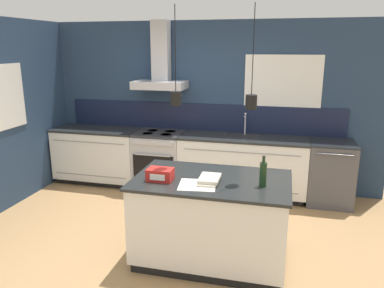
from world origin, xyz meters
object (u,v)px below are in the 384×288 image
object	(u,v)px
dishwasher	(330,173)
book_stack	(209,180)
bottle_on_island	(263,174)
red_supply_box	(160,175)
oven_range	(160,160)

from	to	relation	value
dishwasher	book_stack	bearing A→B (deg)	-124.56
bottle_on_island	book_stack	world-z (taller)	bottle_on_island
red_supply_box	book_stack	bearing A→B (deg)	6.70
oven_range	book_stack	world-z (taller)	book_stack
book_stack	red_supply_box	xyz separation A→B (m)	(-0.49, -0.06, 0.03)
book_stack	red_supply_box	bearing A→B (deg)	-173.30
oven_range	dishwasher	size ratio (longest dim) A/B	1.00
bottle_on_island	dishwasher	bearing A→B (deg)	66.56
dishwasher	book_stack	xyz separation A→B (m)	(-1.37, -1.99, 0.48)
dishwasher	bottle_on_island	xyz separation A→B (m)	(-0.85, -1.97, 0.58)
oven_range	dishwasher	world-z (taller)	same
bottle_on_island	red_supply_box	size ratio (longest dim) A/B	1.19
bottle_on_island	red_supply_box	bearing A→B (deg)	-175.41
dishwasher	red_supply_box	size ratio (longest dim) A/B	3.56
oven_range	red_supply_box	xyz separation A→B (m)	(0.71, -2.05, 0.52)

